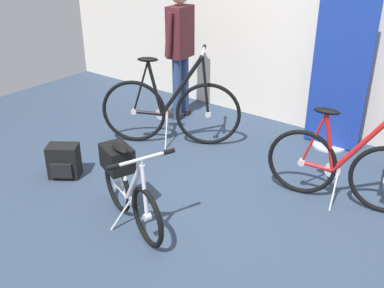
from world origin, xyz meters
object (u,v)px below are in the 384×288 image
(folding_bike_foreground, at_px, (126,183))
(backpack_on_floor, at_px, (64,161))
(floor_banner_stand, at_px, (339,79))
(display_bike_right, at_px, (343,166))
(visitor_near_wall, at_px, (180,46))
(display_bike_left, at_px, (171,110))

(folding_bike_foreground, relative_size, backpack_on_floor, 2.82)
(floor_banner_stand, height_order, display_bike_right, floor_banner_stand)
(floor_banner_stand, distance_m, backpack_on_floor, 2.88)
(visitor_near_wall, bearing_deg, folding_bike_foreground, -62.38)
(floor_banner_stand, bearing_deg, folding_bike_foreground, -108.56)
(folding_bike_foreground, distance_m, display_bike_left, 1.51)
(folding_bike_foreground, bearing_deg, backpack_on_floor, 171.29)
(floor_banner_stand, distance_m, visitor_near_wall, 1.87)
(folding_bike_foreground, xyz_separation_m, visitor_near_wall, (-1.06, 2.02, 0.55))
(floor_banner_stand, xyz_separation_m, folding_bike_foreground, (-0.78, -2.33, -0.41))
(folding_bike_foreground, bearing_deg, display_bike_right, 45.97)
(folding_bike_foreground, height_order, display_bike_right, display_bike_right)
(visitor_near_wall, bearing_deg, display_bike_right, -16.93)
(floor_banner_stand, height_order, display_bike_left, floor_banner_stand)
(display_bike_left, bearing_deg, visitor_near_wall, 120.43)
(visitor_near_wall, xyz_separation_m, backpack_on_floor, (0.06, -1.86, -0.74))
(display_bike_left, height_order, visitor_near_wall, visitor_near_wall)
(folding_bike_foreground, relative_size, display_bike_left, 0.73)
(display_bike_right, bearing_deg, floor_banner_stand, 115.49)
(folding_bike_foreground, distance_m, backpack_on_floor, 1.03)
(display_bike_left, distance_m, visitor_near_wall, 0.93)
(floor_banner_stand, distance_m, display_bike_left, 1.79)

